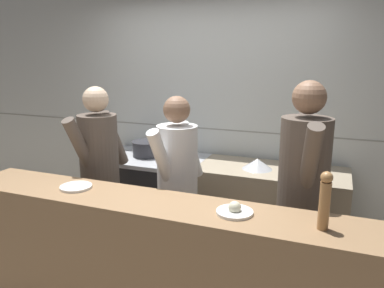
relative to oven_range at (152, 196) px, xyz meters
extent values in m
cube|color=silver|center=(0.56, 0.40, 0.86)|extent=(8.00, 0.06, 2.60)
cube|color=gray|center=(0.56, 0.37, 0.71)|extent=(8.00, 0.00, 0.01)
cube|color=#232326|center=(0.00, 0.00, -0.02)|extent=(1.11, 0.70, 0.84)
cube|color=#B7BABF|center=(0.00, 0.00, 0.42)|extent=(1.13, 0.71, 0.04)
cube|color=#B7BABF|center=(0.00, -0.33, 0.04)|extent=(0.99, 0.03, 0.10)
cube|color=gray|center=(1.27, 0.00, 0.00)|extent=(1.38, 0.65, 0.88)
cube|color=black|center=(1.27, -0.30, -0.39)|extent=(1.36, 0.04, 0.10)
cube|color=#93704C|center=(0.70, -1.34, 0.05)|extent=(2.95, 0.45, 0.99)
cylinder|color=#2D2D33|center=(-0.06, 0.02, 0.52)|extent=(0.29, 0.29, 0.16)
cylinder|color=#2D2D33|center=(-0.06, 0.02, 0.59)|extent=(0.31, 0.31, 0.01)
cone|color=#B7BABF|center=(1.14, -0.04, 0.50)|extent=(0.28, 0.28, 0.10)
cylinder|color=white|center=(0.08, -1.31, 0.56)|extent=(0.23, 0.23, 0.02)
cylinder|color=white|center=(1.26, -1.33, 0.56)|extent=(0.23, 0.23, 0.02)
sphere|color=beige|center=(1.26, -1.33, 0.59)|extent=(0.08, 0.08, 0.08)
cylinder|color=#AD7A47|center=(1.77, -1.35, 0.68)|extent=(0.06, 0.06, 0.27)
sphere|color=#AD7A47|center=(1.77, -1.35, 0.85)|extent=(0.07, 0.07, 0.07)
cube|color=black|center=(-0.13, -0.73, -0.05)|extent=(0.31, 0.23, 0.78)
cylinder|color=brown|center=(-0.13, -0.73, 0.66)|extent=(0.39, 0.39, 0.64)
sphere|color=beige|center=(-0.13, -0.73, 1.12)|extent=(0.22, 0.22, 0.22)
cylinder|color=brown|center=(-0.10, -0.53, 0.74)|extent=(0.15, 0.34, 0.54)
cylinder|color=brown|center=(-0.16, -0.93, 0.74)|extent=(0.15, 0.34, 0.54)
cube|color=black|center=(0.62, -0.73, -0.06)|extent=(0.31, 0.23, 0.76)
cylinder|color=white|center=(0.62, -0.73, 0.63)|extent=(0.39, 0.39, 0.62)
sphere|color=#8C664C|center=(0.62, -0.73, 1.07)|extent=(0.21, 0.21, 0.21)
cylinder|color=white|center=(0.66, -0.54, 0.70)|extent=(0.16, 0.33, 0.52)
cylinder|color=white|center=(0.58, -0.92, 0.70)|extent=(0.16, 0.33, 0.52)
cube|color=black|center=(1.60, -0.72, -0.03)|extent=(0.34, 0.26, 0.82)
cylinder|color=brown|center=(1.60, -0.72, 0.73)|extent=(0.43, 0.43, 0.68)
sphere|color=#8C664C|center=(1.60, -0.72, 1.21)|extent=(0.23, 0.23, 0.23)
cylinder|color=brown|center=(1.56, -0.52, 0.81)|extent=(0.18, 0.36, 0.57)
cylinder|color=brown|center=(1.65, -0.93, 0.81)|extent=(0.18, 0.36, 0.57)
camera|label=1|loc=(1.79, -3.39, 1.49)|focal=35.00mm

